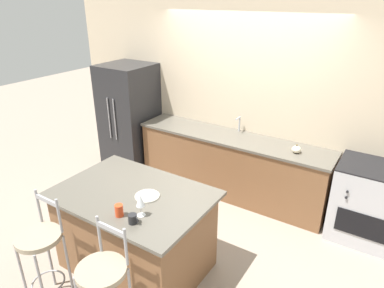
# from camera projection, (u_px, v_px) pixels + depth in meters

# --- Properties ---
(ground_plane) EXTENTS (18.00, 18.00, 0.00)m
(ground_plane) POSITION_uv_depth(u_px,v_px,m) (218.00, 203.00, 4.82)
(ground_plane) COLOR gray
(wall_back) EXTENTS (6.00, 0.07, 2.70)m
(wall_back) POSITION_uv_depth(u_px,v_px,m) (244.00, 99.00, 4.79)
(wall_back) COLOR beige
(wall_back) RESTS_ON ground_plane
(back_counter) EXTENTS (2.77, 0.65, 0.89)m
(back_counter) POSITION_uv_depth(u_px,v_px,m) (231.00, 164.00, 4.92)
(back_counter) COLOR brown
(back_counter) RESTS_ON ground_plane
(sink_faucet) EXTENTS (0.02, 0.13, 0.22)m
(sink_faucet) POSITION_uv_depth(u_px,v_px,m) (239.00, 122.00, 4.83)
(sink_faucet) COLOR #ADAFB5
(sink_faucet) RESTS_ON back_counter
(kitchen_island) EXTENTS (1.54, 1.07, 0.91)m
(kitchen_island) POSITION_uv_depth(u_px,v_px,m) (135.00, 230.00, 3.54)
(kitchen_island) COLOR brown
(kitchen_island) RESTS_ON ground_plane
(refrigerator) EXTENTS (0.75, 0.79, 1.71)m
(refrigerator) POSITION_uv_depth(u_px,v_px,m) (130.00, 117.00, 5.57)
(refrigerator) COLOR #232326
(refrigerator) RESTS_ON ground_plane
(oven_range) EXTENTS (0.78, 0.67, 0.94)m
(oven_range) POSITION_uv_depth(u_px,v_px,m) (369.00, 203.00, 3.98)
(oven_range) COLOR #B7B7BC
(oven_range) RESTS_ON ground_plane
(bar_stool_near) EXTENTS (0.40, 0.40, 1.12)m
(bar_stool_near) POSITION_uv_depth(u_px,v_px,m) (42.00, 248.00, 3.04)
(bar_stool_near) COLOR #99999E
(bar_stool_near) RESTS_ON ground_plane
(bar_stool_far) EXTENTS (0.40, 0.40, 1.12)m
(bar_stool_far) POSITION_uv_depth(u_px,v_px,m) (104.00, 282.00, 2.68)
(bar_stool_far) COLOR #99999E
(bar_stool_far) RESTS_ON ground_plane
(dinner_plate) EXTENTS (0.24, 0.24, 0.02)m
(dinner_plate) POSITION_uv_depth(u_px,v_px,m) (147.00, 196.00, 3.30)
(dinner_plate) COLOR beige
(dinner_plate) RESTS_ON kitchen_island
(wine_glass) EXTENTS (0.08, 0.08, 0.22)m
(wine_glass) POSITION_uv_depth(u_px,v_px,m) (140.00, 201.00, 2.96)
(wine_glass) COLOR white
(wine_glass) RESTS_ON kitchen_island
(coffee_mug) EXTENTS (0.11, 0.08, 0.09)m
(coffee_mug) POSITION_uv_depth(u_px,v_px,m) (133.00, 219.00, 2.90)
(coffee_mug) COLOR #232326
(coffee_mug) RESTS_ON kitchen_island
(tumbler_cup) EXTENTS (0.07, 0.07, 0.11)m
(tumbler_cup) POSITION_uv_depth(u_px,v_px,m) (119.00, 211.00, 2.99)
(tumbler_cup) COLOR red
(tumbler_cup) RESTS_ON kitchen_island
(pumpkin_decoration) EXTENTS (0.11, 0.11, 0.11)m
(pumpkin_decoration) POSITION_uv_depth(u_px,v_px,m) (296.00, 149.00, 4.22)
(pumpkin_decoration) COLOR beige
(pumpkin_decoration) RESTS_ON back_counter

